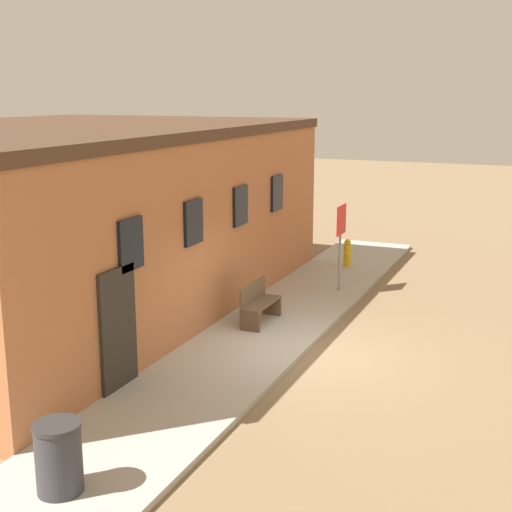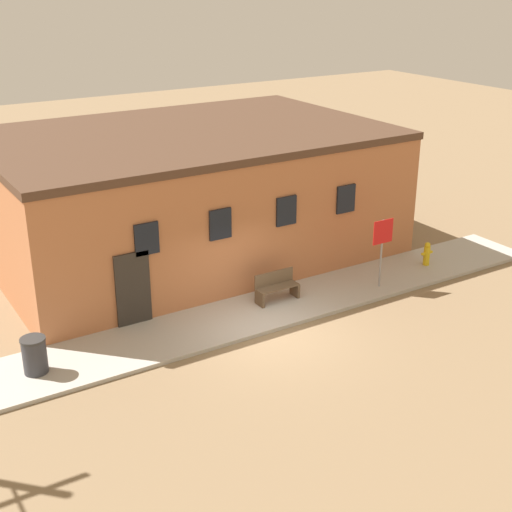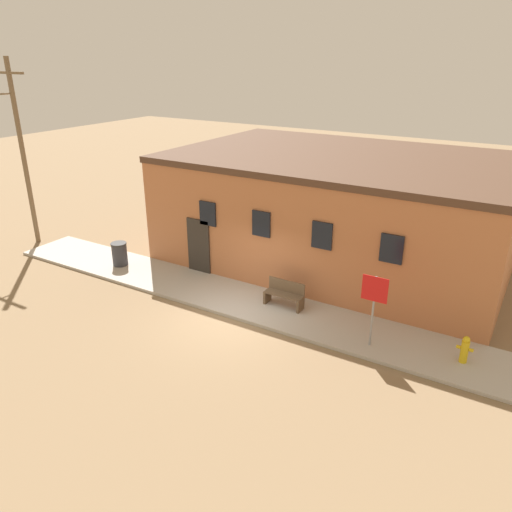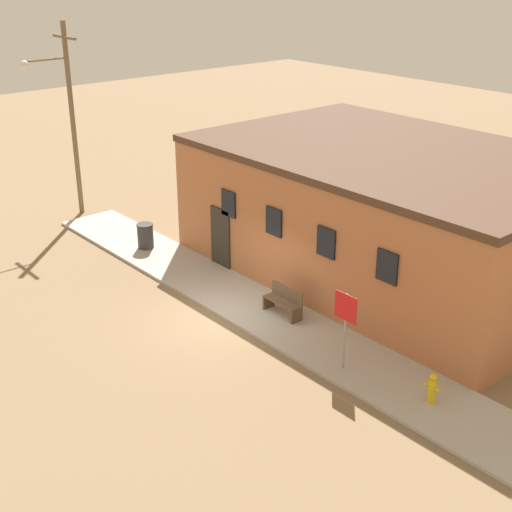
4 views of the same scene
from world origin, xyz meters
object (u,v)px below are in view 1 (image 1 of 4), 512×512
stop_sign (341,230)px  bench (259,304)px  fire_hydrant (347,253)px  trash_bin (59,457)px

stop_sign → bench: bearing=165.1°
bench → stop_sign: bearing=-14.9°
fire_hydrant → stop_sign: bearing=-168.5°
fire_hydrant → trash_bin: trash_bin is taller
fire_hydrant → bench: size_ratio=0.60×
stop_sign → bench: 3.55m
fire_hydrant → trash_bin: 12.96m
bench → trash_bin: bearing=-177.5°
fire_hydrant → trash_bin: (-12.96, 0.04, 0.07)m
fire_hydrant → bench: bench is taller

